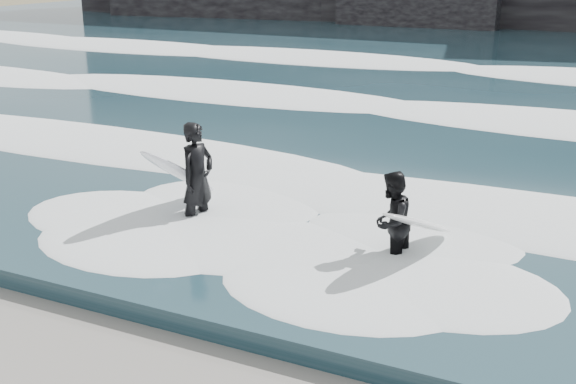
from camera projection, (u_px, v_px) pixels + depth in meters
name	position (u px, v px, depth m)	size (l,w,h in m)	color
sea	(516.00, 61.00, 31.36)	(90.00, 52.00, 0.30)	#1D3842
foam_near	(352.00, 179.00, 14.19)	(60.00, 3.20, 0.20)	white
foam_mid	(442.00, 111.00, 20.17)	(60.00, 4.00, 0.24)	white
foam_far	(500.00, 67.00, 27.85)	(60.00, 4.80, 0.30)	white
surfer_left	(194.00, 177.00, 12.36)	(1.03, 1.98, 1.95)	black
surfer_right	(395.00, 223.00, 10.79)	(1.24, 2.07, 1.58)	black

